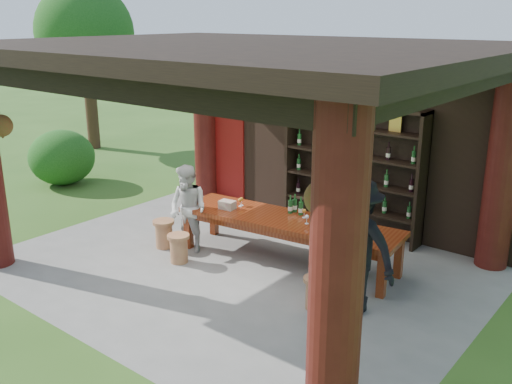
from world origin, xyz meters
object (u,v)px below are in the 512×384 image
Objects in this scene: wine_shelf at (352,169)px; stool_far_left at (164,233)px; guest_woman at (188,209)px; tasting_table at (288,225)px; host at (320,211)px; guest_man at (355,247)px; napkin_basket at (227,205)px; stool_near_right at (316,292)px; stool_near_left at (179,248)px.

wine_shelf is 5.52× the size of stool_far_left.
tasting_table is at bearing 21.15° from guest_woman.
guest_man is (1.41, -1.36, 0.18)m from host.
host is 0.81× the size of guest_man.
host is at bearing 32.63° from guest_woman.
wine_shelf is at bearing 60.74° from napkin_basket.
tasting_table is 2.54× the size of guest_woman.
stool_far_left is 0.33× the size of guest_woman.
stool_near_right is 3.25m from stool_far_left.
host is 1.02× the size of guest_woman.
stool_near_right is at bearing -9.03° from guest_woman.
tasting_table is 1.81m from stool_near_left.
wine_shelf reaches higher than napkin_basket.
host is (0.24, 0.58, 0.13)m from tasting_table.
wine_shelf is 3.44m from stool_near_left.
tasting_table is 1.72m from guest_woman.
tasting_table is (-0.09, -1.85, -0.56)m from wine_shelf.
guest_woman reaches higher than stool_near_right.
stool_near_right is 2.87m from guest_woman.
wine_shelf is at bearing -58.49° from host.
guest_woman reaches higher than tasting_table.
stool_near_left is 1.08m from napkin_basket.
guest_woman is (-2.80, 0.36, 0.50)m from stool_near_right.
guest_man reaches higher than guest_woman.
napkin_basket is (-1.08, -0.24, 0.18)m from tasting_table.
stool_far_left is (-2.03, -0.84, -0.38)m from tasting_table.
host is at bearing 32.04° from stool_far_left.
stool_near_left reaches higher than stool_near_right.
host is (1.61, 1.70, 0.51)m from stool_near_left.
wine_shelf is 1.81× the size of guest_woman.
tasting_table is 1.64m from stool_near_right.
guest_man reaches higher than napkin_basket.
tasting_table reaches higher than stool_far_left.
stool_far_left is at bearing -128.24° from wine_shelf.
stool_far_left is 1.89× the size of napkin_basket.
guest_woman is (-1.68, -2.52, -0.45)m from wine_shelf.
stool_far_left is at bearing 57.04° from host.
guest_man is at bearing -59.41° from wine_shelf.
napkin_basket is at bearing 172.69° from guest_man.
guest_woman is at bearing -123.70° from wine_shelf.
napkin_basket is (-1.32, -0.82, 0.05)m from host.
guest_man is at bearing 161.05° from host.
guest_woman is 3.24m from guest_man.
stool_near_left is at bearing -177.98° from stool_near_right.
tasting_table reaches higher than stool_near_right.
stool_near_left is at bearing 71.50° from host.
wine_shelf is at bearing 51.76° from stool_far_left.
wine_shelf is 0.71× the size of tasting_table.
stool_near_left is 0.25× the size of guest_man.
host reaches higher than tasting_table.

